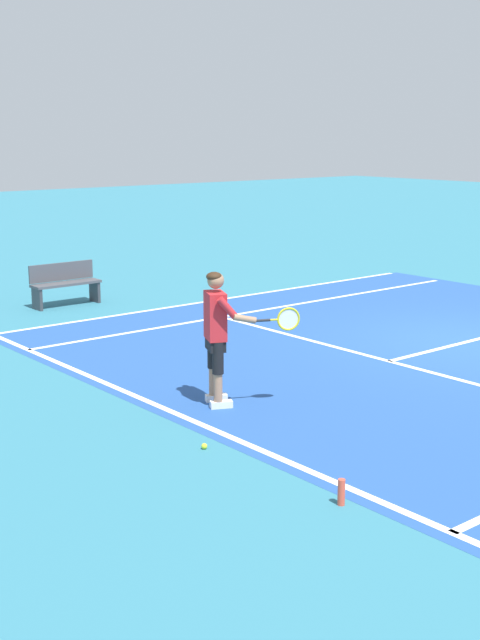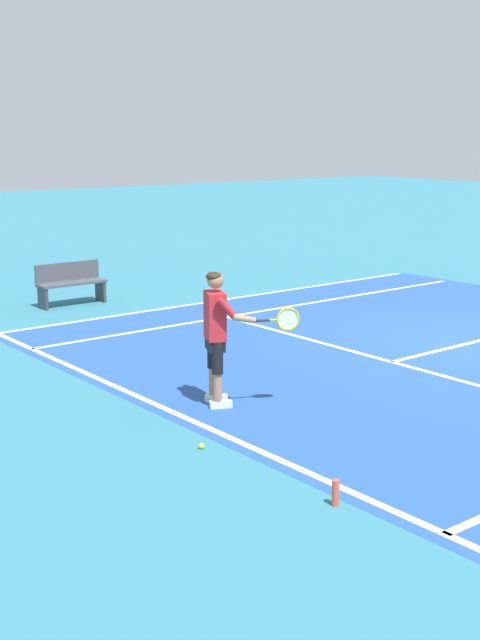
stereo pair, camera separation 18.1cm
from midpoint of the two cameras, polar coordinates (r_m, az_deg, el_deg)
name	(u,v)px [view 1 (the left image)]	position (r m, az deg, el deg)	size (l,w,h in m)	color
ground_plane	(470,341)	(14.65, 14.78, -1.38)	(80.00, 80.00, 0.00)	teal
court_inner_surface	(440,348)	(14.04, 12.89, -1.87)	(10.98, 10.72, 0.00)	#234C93
line_baseline	(177,414)	(10.58, -4.70, -6.28)	(10.98, 0.10, 0.01)	white
line_service	(389,361)	(13.11, 9.55, -2.73)	(8.23, 0.10, 0.01)	white
line_singles_left	(271,309)	(16.79, 1.78, 0.77)	(0.10, 10.32, 0.01)	white
line_doubles_left	(228,298)	(17.83, -1.13, 1.46)	(0.10, 10.32, 0.01)	white
tennis_player	(218,329)	(10.65, -1.99, -0.61)	(0.99, 0.96, 1.71)	white
tennis_ball_near_feet	(204,446)	(9.44, -2.96, -8.42)	(0.07, 0.07, 0.07)	#CCE02D
courtside_bench	(65,283)	(17.41, -11.92, 2.42)	(0.40, 1.40, 0.85)	#47474C
water_bottle	(341,492)	(8.11, 6.14, -11.37)	(0.07, 0.07, 0.25)	#E04C38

